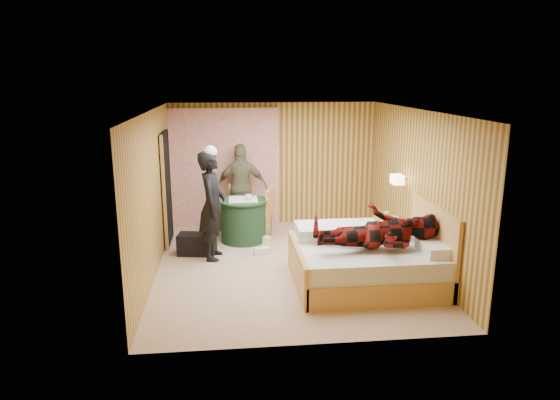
{
  "coord_description": "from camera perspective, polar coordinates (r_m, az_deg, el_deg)",
  "views": [
    {
      "loc": [
        -0.95,
        -7.61,
        3.0
      ],
      "look_at": [
        -0.11,
        0.21,
        1.05
      ],
      "focal_mm": 32.0,
      "sensor_mm": 36.0,
      "label": 1
    }
  ],
  "objects": [
    {
      "name": "woman_standing",
      "position": [
        8.36,
        -7.76,
        -0.62
      ],
      "size": [
        0.51,
        0.72,
        1.84
      ],
      "primitive_type": "imported",
      "rotation": [
        0.0,
        0.0,
        1.45
      ],
      "color": "black",
      "rests_on": "floor"
    },
    {
      "name": "sneaker_right",
      "position": [
        8.69,
        -2.03,
        -5.85
      ],
      "size": [
        0.29,
        0.15,
        0.12
      ],
      "primitive_type": "cube",
      "rotation": [
        0.0,
        0.0,
        0.15
      ],
      "color": "silver",
      "rests_on": "floor"
    },
    {
      "name": "book_lower",
      "position": [
        9.05,
        12.37,
        -2.12
      ],
      "size": [
        0.2,
        0.25,
        0.02
      ],
      "primitive_type": "imported",
      "rotation": [
        0.0,
        0.0,
        -0.19
      ],
      "color": "silver",
      "rests_on": "nightstand"
    },
    {
      "name": "wall_back",
      "position": [
        10.31,
        -0.73,
        4.14
      ],
      "size": [
        4.2,
        0.02,
        2.5
      ],
      "primitive_type": "cube",
      "color": "gold",
      "rests_on": "floor"
    },
    {
      "name": "chair_near",
      "position": [
        9.43,
        -1.8,
        -1.08
      ],
      "size": [
        0.57,
        0.57,
        0.96
      ],
      "rotation": [
        0.0,
        0.0,
        -1.95
      ],
      "color": "#ECB360",
      "rests_on": "floor"
    },
    {
      "name": "cup_nightstand",
      "position": [
        9.2,
        12.03,
        -1.6
      ],
      "size": [
        0.12,
        0.12,
        0.09
      ],
      "primitive_type": "imported",
      "rotation": [
        0.0,
        0.0,
        0.18
      ],
      "color": "silver",
      "rests_on": "nightstand"
    },
    {
      "name": "bed",
      "position": [
        7.58,
        10.21,
        -6.85
      ],
      "size": [
        2.17,
        1.71,
        1.18
      ],
      "color": "#ECB360",
      "rests_on": "floor"
    },
    {
      "name": "duffel_bag",
      "position": [
        8.79,
        -9.47,
        -4.99
      ],
      "size": [
        0.69,
        0.44,
        0.36
      ],
      "primitive_type": "cube",
      "rotation": [
        0.0,
        0.0,
        -0.17
      ],
      "color": "black",
      "rests_on": "floor"
    },
    {
      "name": "nightstand",
      "position": [
        9.17,
        12.19,
        -3.66
      ],
      "size": [
        0.41,
        0.56,
        0.54
      ],
      "color": "#ECB360",
      "rests_on": "floor"
    },
    {
      "name": "cup_table",
      "position": [
        9.17,
        -3.61,
        0.35
      ],
      "size": [
        0.15,
        0.15,
        0.1
      ],
      "primitive_type": "imported",
      "rotation": [
        0.0,
        0.0,
        -0.21
      ],
      "color": "silver",
      "rests_on": "round_table"
    },
    {
      "name": "sneaker_left",
      "position": [
        9.27,
        -2.06,
        -4.54
      ],
      "size": [
        0.32,
        0.23,
        0.13
      ],
      "primitive_type": "cube",
      "rotation": [
        0.0,
        0.0,
        -0.42
      ],
      "color": "silver",
      "rests_on": "floor"
    },
    {
      "name": "round_table",
      "position": [
        9.33,
        -4.2,
        -2.27
      ],
      "size": [
        0.9,
        0.9,
        0.8
      ],
      "color": "#1D3F25",
      "rests_on": "floor"
    },
    {
      "name": "book_upper",
      "position": [
        9.04,
        12.38,
        -2.0
      ],
      "size": [
        0.23,
        0.27,
        0.02
      ],
      "primitive_type": "imported",
      "rotation": [
        0.0,
        0.0,
        -0.36
      ],
      "color": "silver",
      "rests_on": "nightstand"
    },
    {
      "name": "wall_right",
      "position": [
        8.39,
        15.38,
        1.37
      ],
      "size": [
        0.02,
        5.0,
        2.5
      ],
      "primitive_type": "cube",
      "color": "gold",
      "rests_on": "floor"
    },
    {
      "name": "ceiling",
      "position": [
        7.69,
        1.02,
        10.18
      ],
      "size": [
        4.2,
        5.0,
        0.01
      ],
      "primitive_type": "cube",
      "color": "silver",
      "rests_on": "wall_back"
    },
    {
      "name": "man_at_table",
      "position": [
        9.96,
        -4.4,
        1.48
      ],
      "size": [
        1.01,
        0.42,
        1.72
      ],
      "primitive_type": "imported",
      "rotation": [
        0.0,
        0.0,
        3.14
      ],
      "color": "#6B6647",
      "rests_on": "floor"
    },
    {
      "name": "floor",
      "position": [
        8.24,
        0.95,
        -7.44
      ],
      "size": [
        4.2,
        5.0,
        0.01
      ],
      "primitive_type": "cube",
      "color": "tan",
      "rests_on": "ground"
    },
    {
      "name": "doorway",
      "position": [
        9.29,
        -12.83,
        1.29
      ],
      "size": [
        0.06,
        0.9,
        2.05
      ],
      "primitive_type": "cube",
      "color": "black",
      "rests_on": "floor"
    },
    {
      "name": "man_on_bed",
      "position": [
        7.17,
        11.19,
        -2.4
      ],
      "size": [
        0.86,
        0.67,
        1.77
      ],
      "primitive_type": "imported",
      "rotation": [
        0.0,
        1.57,
        0.0
      ],
      "color": "#650D09",
      "rests_on": "bed"
    },
    {
      "name": "chair_far",
      "position": [
        9.98,
        -4.5,
        -0.39
      ],
      "size": [
        0.53,
        0.53,
        0.93
      ],
      "rotation": [
        0.0,
        0.0,
        0.31
      ],
      "color": "#ECB360",
      "rests_on": "floor"
    },
    {
      "name": "wall_lamp",
      "position": [
        8.73,
        13.26,
        2.31
      ],
      "size": [
        0.26,
        0.24,
        0.16
      ],
      "color": "gold",
      "rests_on": "wall_right"
    },
    {
      "name": "curtain",
      "position": [
        10.2,
        -6.31,
        3.67
      ],
      "size": [
        2.2,
        0.08,
        2.4
      ],
      "primitive_type": "cube",
      "color": "beige",
      "rests_on": "floor"
    },
    {
      "name": "wall_left",
      "position": [
        7.89,
        -14.32,
        0.67
      ],
      "size": [
        0.02,
        5.0,
        2.5
      ],
      "primitive_type": "cube",
      "color": "gold",
      "rests_on": "floor"
    }
  ]
}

